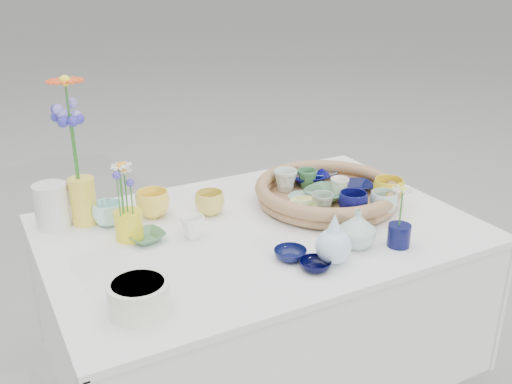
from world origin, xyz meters
name	(u,v)px	position (x,y,z in m)	size (l,w,h in m)	color
wicker_tray	(327,193)	(0.28, 0.05, 0.80)	(0.47, 0.47, 0.08)	#915F3A
tray_ceramic_0	(308,177)	(0.30, 0.20, 0.80)	(0.14, 0.14, 0.04)	#030655
tray_ceramic_1	(356,187)	(0.41, 0.06, 0.80)	(0.11, 0.11, 0.03)	#050A32
tray_ceramic_2	(388,190)	(0.44, -0.07, 0.82)	(0.10, 0.10, 0.08)	yellow
tray_ceramic_3	(326,194)	(0.28, 0.05, 0.80)	(0.14, 0.14, 0.03)	#416F4B
tray_ceramic_4	(322,204)	(0.20, -0.04, 0.82)	(0.07, 0.07, 0.07)	gray
tray_ceramic_5	(302,200)	(0.18, 0.05, 0.80)	(0.09, 0.09, 0.03)	silver
tray_ceramic_6	(286,180)	(0.19, 0.17, 0.82)	(0.08, 0.08, 0.07)	silver
tray_ceramic_7	(339,186)	(0.34, 0.06, 0.81)	(0.06, 0.06, 0.06)	white
tray_ceramic_8	(323,174)	(0.38, 0.22, 0.79)	(0.09, 0.09, 0.02)	#6898CC
tray_ceramic_9	(353,203)	(0.28, -0.09, 0.82)	(0.09, 0.09, 0.07)	#0B0C4B
tray_ceramic_10	(306,207)	(0.16, -0.01, 0.80)	(0.11, 0.11, 0.03)	#FFF288
tray_ceramic_11	(383,202)	(0.37, -0.12, 0.82)	(0.09, 0.09, 0.07)	#AED8C6
tray_ceramic_12	(307,179)	(0.28, 0.16, 0.82)	(0.07, 0.07, 0.06)	#386F41
loose_ceramic_0	(153,204)	(-0.26, 0.22, 0.81)	(0.11, 0.11, 0.08)	yellow
loose_ceramic_1	(210,203)	(-0.09, 0.15, 0.80)	(0.09, 0.09, 0.07)	#D9BF4D
loose_ceramic_2	(146,237)	(-0.33, 0.07, 0.78)	(0.10, 0.10, 0.03)	#46794F
loose_ceramic_3	(193,227)	(-0.20, 0.03, 0.80)	(0.07, 0.07, 0.06)	white
loose_ceramic_4	(290,254)	(-0.02, -0.22, 0.78)	(0.09, 0.09, 0.03)	#0B103A
loose_ceramic_5	(108,214)	(-0.40, 0.23, 0.80)	(0.09, 0.09, 0.07)	#B2EEEB
loose_ceramic_6	(315,265)	(0.00, -0.30, 0.78)	(0.08, 0.08, 0.03)	black
fluted_bowl	(139,297)	(-0.45, -0.27, 0.80)	(0.14, 0.14, 0.08)	silver
bud_vase_paleblue	(334,238)	(0.07, -0.29, 0.84)	(0.10, 0.10, 0.15)	#BFE1F4
bud_vase_seafoam	(357,229)	(0.18, -0.24, 0.82)	(0.11, 0.11, 0.11)	#A9C9BF
bud_vase_cobalt	(399,235)	(0.29, -0.30, 0.80)	(0.06, 0.06, 0.06)	#0A0C3B
single_daisy	(401,208)	(0.28, -0.29, 0.88)	(0.07, 0.07, 0.13)	silver
tall_vase_yellow	(83,201)	(-0.46, 0.27, 0.84)	(0.08, 0.08, 0.15)	yellow
gerbera	(71,132)	(-0.47, 0.27, 1.06)	(0.12, 0.12, 0.31)	#FF4F16
hydrangea	(75,147)	(-0.46, 0.27, 1.01)	(0.08, 0.08, 0.28)	#3230A6
white_pitcher	(52,206)	(-0.55, 0.29, 0.83)	(0.14, 0.10, 0.13)	silver
daisy_cup	(129,225)	(-0.37, 0.10, 0.81)	(0.08, 0.08, 0.09)	yellow
daisy_posy	(123,190)	(-0.38, 0.10, 0.92)	(0.08, 0.08, 0.14)	white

